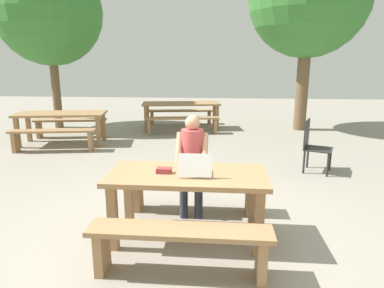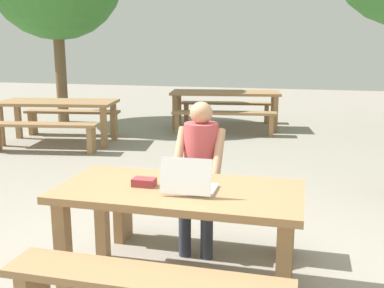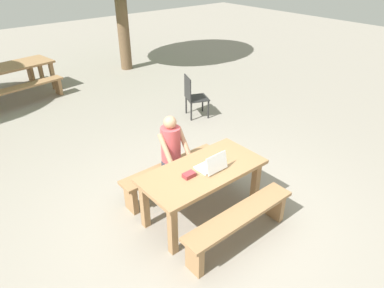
{
  "view_description": "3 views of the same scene",
  "coord_description": "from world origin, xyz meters",
  "px_view_note": "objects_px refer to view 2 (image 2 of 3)",
  "views": [
    {
      "loc": [
        0.33,
        -3.34,
        1.84
      ],
      "look_at": [
        0.03,
        0.25,
        0.98
      ],
      "focal_mm": 31.86,
      "sensor_mm": 36.0,
      "label": 1
    },
    {
      "loc": [
        0.8,
        -2.79,
        1.67
      ],
      "look_at": [
        0.03,
        0.25,
        0.98
      ],
      "focal_mm": 42.52,
      "sensor_mm": 36.0,
      "label": 2
    },
    {
      "loc": [
        -2.43,
        -2.71,
        3.18
      ],
      "look_at": [
        0.03,
        0.25,
        0.98
      ],
      "focal_mm": 32.13,
      "sensor_mm": 36.0,
      "label": 3
    }
  ],
  "objects_px": {
    "picnic_table_rear": "(58,107)",
    "laptop": "(189,184)",
    "picnic_table_front": "(179,205)",
    "person_seated": "(200,167)",
    "picnic_table_mid": "(225,96)",
    "small_pouch": "(144,182)"
  },
  "relations": [
    {
      "from": "picnic_table_front",
      "to": "picnic_table_mid",
      "type": "distance_m",
      "value": 6.27
    },
    {
      "from": "person_seated",
      "to": "laptop",
      "type": "bearing_deg",
      "value": -82.42
    },
    {
      "from": "laptop",
      "to": "picnic_table_mid",
      "type": "height_order",
      "value": "laptop"
    },
    {
      "from": "person_seated",
      "to": "picnic_table_mid",
      "type": "bearing_deg",
      "value": 97.99
    },
    {
      "from": "laptop",
      "to": "picnic_table_rear",
      "type": "relative_size",
      "value": 0.16
    },
    {
      "from": "picnic_table_front",
      "to": "person_seated",
      "type": "relative_size",
      "value": 1.33
    },
    {
      "from": "picnic_table_rear",
      "to": "laptop",
      "type": "bearing_deg",
      "value": -60.17
    },
    {
      "from": "laptop",
      "to": "picnic_table_rear",
      "type": "xyz_separation_m",
      "value": [
        -3.41,
        4.2,
        -0.17
      ]
    },
    {
      "from": "picnic_table_front",
      "to": "small_pouch",
      "type": "bearing_deg",
      "value": -176.17
    },
    {
      "from": "laptop",
      "to": "picnic_table_mid",
      "type": "relative_size",
      "value": 0.15
    },
    {
      "from": "picnic_table_front",
      "to": "small_pouch",
      "type": "height_order",
      "value": "small_pouch"
    },
    {
      "from": "laptop",
      "to": "picnic_table_rear",
      "type": "bearing_deg",
      "value": -51.82
    },
    {
      "from": "picnic_table_mid",
      "to": "laptop",
      "type": "bearing_deg",
      "value": -90.43
    },
    {
      "from": "picnic_table_front",
      "to": "person_seated",
      "type": "bearing_deg",
      "value": 90.49
    },
    {
      "from": "person_seated",
      "to": "picnic_table_rear",
      "type": "relative_size",
      "value": 0.59
    },
    {
      "from": "laptop",
      "to": "small_pouch",
      "type": "distance_m",
      "value": 0.34
    },
    {
      "from": "picnic_table_mid",
      "to": "small_pouch",
      "type": "bearing_deg",
      "value": -93.35
    },
    {
      "from": "picnic_table_front",
      "to": "picnic_table_mid",
      "type": "height_order",
      "value": "picnic_table_mid"
    },
    {
      "from": "laptop",
      "to": "person_seated",
      "type": "bearing_deg",
      "value": -83.33
    },
    {
      "from": "small_pouch",
      "to": "person_seated",
      "type": "relative_size",
      "value": 0.12
    },
    {
      "from": "picnic_table_mid",
      "to": "picnic_table_rear",
      "type": "distance_m",
      "value": 3.29
    },
    {
      "from": "laptop",
      "to": "person_seated",
      "type": "distance_m",
      "value": 0.72
    }
  ]
}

